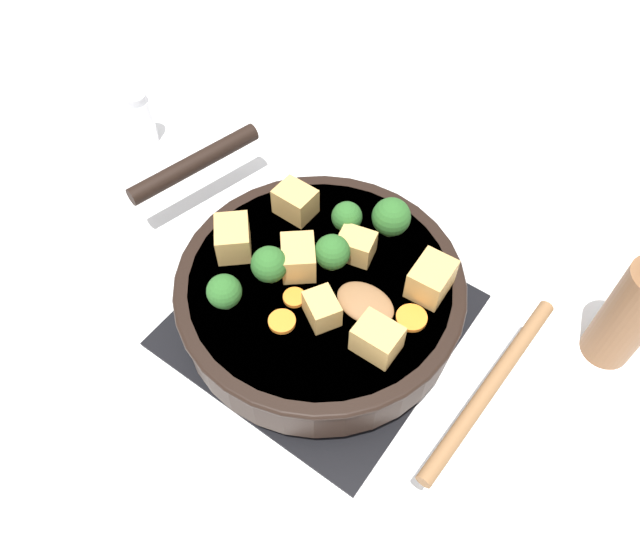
# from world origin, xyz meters

# --- Properties ---
(ground_plane) EXTENTS (2.40, 2.40, 0.00)m
(ground_plane) POSITION_xyz_m (0.00, 0.00, 0.00)
(ground_plane) COLOR white
(front_burner_grate) EXTENTS (0.31, 0.31, 0.03)m
(front_burner_grate) POSITION_xyz_m (0.00, 0.00, 0.01)
(front_burner_grate) COLOR black
(front_burner_grate) RESTS_ON ground_plane
(skillet_pan) EXTENTS (0.45, 0.33, 0.06)m
(skillet_pan) POSITION_xyz_m (0.00, -0.00, 0.06)
(skillet_pan) COLOR black
(skillet_pan) RESTS_ON front_burner_grate
(wooden_spoon) EXTENTS (0.20, 0.24, 0.02)m
(wooden_spoon) POSITION_xyz_m (-0.15, 0.01, 0.09)
(wooden_spoon) COLOR brown
(wooden_spoon) RESTS_ON skillet_pan
(tofu_cube_center_large) EXTENTS (0.06, 0.06, 0.04)m
(tofu_cube_center_large) POSITION_xyz_m (0.11, 0.02, 0.11)
(tofu_cube_center_large) COLOR tan
(tofu_cube_center_large) RESTS_ON skillet_pan
(tofu_cube_near_handle) EXTENTS (0.06, 0.06, 0.04)m
(tofu_cube_near_handle) POSITION_xyz_m (0.03, 0.00, 0.11)
(tofu_cube_near_handle) COLOR tan
(tofu_cube_near_handle) RESTS_ON skillet_pan
(tofu_cube_east_chunk) EXTENTS (0.04, 0.05, 0.04)m
(tofu_cube_east_chunk) POSITION_xyz_m (-0.11, -0.06, 0.11)
(tofu_cube_east_chunk) COLOR tan
(tofu_cube_east_chunk) RESTS_ON skillet_pan
(tofu_cube_west_chunk) EXTENTS (0.05, 0.04, 0.04)m
(tofu_cube_west_chunk) POSITION_xyz_m (-0.10, 0.04, 0.11)
(tofu_cube_west_chunk) COLOR tan
(tofu_cube_west_chunk) RESTS_ON skillet_pan
(tofu_cube_back_piece) EXTENTS (0.05, 0.05, 0.03)m
(tofu_cube_back_piece) POSITION_xyz_m (-0.03, 0.04, 0.10)
(tofu_cube_back_piece) COLOR tan
(tofu_cube_back_piece) RESTS_ON skillet_pan
(tofu_cube_front_piece) EXTENTS (0.05, 0.04, 0.04)m
(tofu_cube_front_piece) POSITION_xyz_m (0.08, -0.07, 0.11)
(tofu_cube_front_piece) COLOR tan
(tofu_cube_front_piece) RESTS_ON skillet_pan
(tofu_cube_mid_small) EXTENTS (0.05, 0.04, 0.03)m
(tofu_cube_mid_small) POSITION_xyz_m (-0.01, -0.05, 0.10)
(tofu_cube_mid_small) COLOR tan
(tofu_cube_mid_small) RESTS_ON skillet_pan
(broccoli_floret_near_spoon) EXTENTS (0.05, 0.05, 0.05)m
(broccoli_floret_near_spoon) POSITION_xyz_m (-0.03, -0.10, 0.12)
(broccoli_floret_near_spoon) COLOR #709956
(broccoli_floret_near_spoon) RESTS_ON skillet_pan
(broccoli_floret_center_top) EXTENTS (0.04, 0.04, 0.05)m
(broccoli_floret_center_top) POSITION_xyz_m (0.05, 0.03, 0.11)
(broccoli_floret_center_top) COLOR #709956
(broccoli_floret_center_top) RESTS_ON skillet_pan
(broccoli_floret_east_rim) EXTENTS (0.04, 0.04, 0.04)m
(broccoli_floret_east_rim) POSITION_xyz_m (0.02, -0.08, 0.11)
(broccoli_floret_east_rim) COLOR #709956
(broccoli_floret_east_rim) RESTS_ON skillet_pan
(broccoli_floret_west_rim) EXTENTS (0.04, 0.04, 0.05)m
(broccoli_floret_west_rim) POSITION_xyz_m (0.06, 0.09, 0.11)
(broccoli_floret_west_rim) COLOR #709956
(broccoli_floret_west_rim) RESTS_ON skillet_pan
(broccoli_floret_north_edge) EXTENTS (0.04, 0.04, 0.05)m
(broccoli_floret_north_edge) POSITION_xyz_m (0.00, -0.02, 0.11)
(broccoli_floret_north_edge) COLOR #709956
(broccoli_floret_north_edge) RESTS_ON skillet_pan
(carrot_slice_orange_thin) EXTENTS (0.03, 0.03, 0.01)m
(carrot_slice_orange_thin) POSITION_xyz_m (-0.11, -0.02, 0.09)
(carrot_slice_orange_thin) COLOR orange
(carrot_slice_orange_thin) RESTS_ON skillet_pan
(carrot_slice_near_center) EXTENTS (0.03, 0.03, 0.01)m
(carrot_slice_near_center) POSITION_xyz_m (0.01, 0.04, 0.09)
(carrot_slice_near_center) COLOR orange
(carrot_slice_near_center) RESTS_ON skillet_pan
(carrot_slice_edge_slice) EXTENTS (0.03, 0.03, 0.01)m
(carrot_slice_edge_slice) POSITION_xyz_m (0.00, 0.07, 0.09)
(carrot_slice_edge_slice) COLOR orange
(carrot_slice_edge_slice) RESTS_ON skillet_pan
(pepper_mill) EXTENTS (0.06, 0.06, 0.19)m
(pepper_mill) POSITION_xyz_m (-0.30, -0.17, 0.08)
(pepper_mill) COLOR brown
(pepper_mill) RESTS_ON ground_plane
(salt_shaker) EXTENTS (0.04, 0.04, 0.09)m
(salt_shaker) POSITION_xyz_m (0.41, -0.11, 0.04)
(salt_shaker) COLOR white
(salt_shaker) RESTS_ON ground_plane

